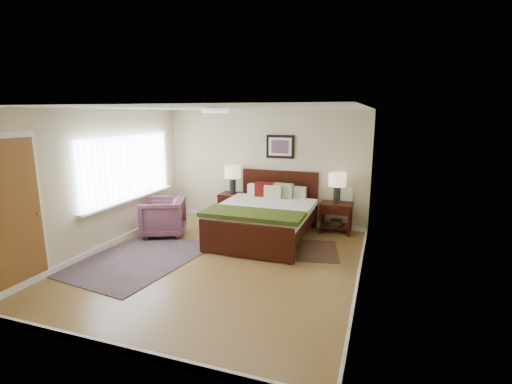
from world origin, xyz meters
TOP-DOWN VIEW (x-y plane):
  - floor at (0.00, 0.00)m, footprint 5.00×5.00m
  - back_wall at (0.00, 2.50)m, footprint 4.50×0.04m
  - front_wall at (0.00, -2.50)m, footprint 4.50×0.04m
  - left_wall at (-2.25, 0.00)m, footprint 0.04×5.00m
  - right_wall at (2.25, 0.00)m, footprint 0.04×5.00m
  - ceiling at (0.00, 0.00)m, footprint 4.50×5.00m
  - window at (-2.20, 0.70)m, footprint 0.11×2.72m
  - door at (-2.23, -1.75)m, footprint 0.06×1.00m
  - ceil_fixture at (0.00, 0.00)m, footprint 0.44×0.44m
  - bed at (0.35, 1.42)m, footprint 1.81×2.20m
  - wall_art at (0.35, 2.47)m, footprint 0.62×0.05m
  - nightstand_left at (-0.68, 2.25)m, footprint 0.56×0.50m
  - nightstand_right at (1.61, 2.26)m, footprint 0.63×0.47m
  - lamp_left at (-0.68, 2.27)m, footprint 0.35×0.35m
  - lamp_right at (1.61, 2.27)m, footprint 0.35×0.35m
  - armchair at (-1.65, 0.96)m, footprint 1.08×1.06m
  - rug_persian at (-1.35, -0.28)m, footprint 1.97×2.57m
  - rug_navy at (1.44, 1.07)m, footprint 0.94×1.22m

SIDE VIEW (x-z plane):
  - floor at x=0.00m, z-range 0.00..0.00m
  - rug_persian at x=-1.35m, z-range 0.00..0.01m
  - rug_navy at x=1.44m, z-range 0.00..0.01m
  - armchair at x=-1.65m, z-range 0.00..0.75m
  - nightstand_right at x=1.61m, z-range 0.08..0.70m
  - nightstand_left at x=-0.68m, z-range 0.21..0.87m
  - bed at x=0.35m, z-range -0.05..1.14m
  - lamp_right at x=1.61m, z-range 0.75..1.36m
  - door at x=-2.23m, z-range -0.02..2.16m
  - lamp_left at x=-0.68m, z-range 0.79..1.40m
  - back_wall at x=0.00m, z-range 0.00..2.50m
  - front_wall at x=0.00m, z-range 0.00..2.50m
  - left_wall at x=-2.25m, z-range 0.00..2.50m
  - right_wall at x=2.25m, z-range 0.00..2.50m
  - window at x=-2.20m, z-range 0.72..2.04m
  - wall_art at x=0.35m, z-range 1.47..1.97m
  - ceil_fixture at x=0.00m, z-range 2.43..2.50m
  - ceiling at x=0.00m, z-range 2.49..2.51m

